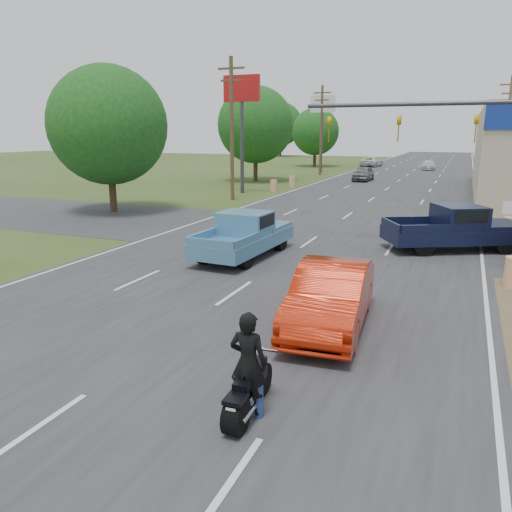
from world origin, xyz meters
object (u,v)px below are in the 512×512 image
at_px(navy_pickup, 458,228).
at_px(motorcycle, 247,394).
at_px(blue_pickup, 245,234).
at_px(distant_car_silver, 428,165).
at_px(distant_car_white, 372,162).
at_px(rider, 248,368).
at_px(red_convertible, 331,297).
at_px(distant_car_grey, 363,174).

bearing_deg(navy_pickup, motorcycle, -39.39).
relative_size(blue_pickup, distant_car_silver, 1.30).
xyz_separation_m(blue_pickup, distant_car_white, (-4.87, 56.62, -0.22)).
distance_m(rider, navy_pickup, 15.46).
relative_size(red_convertible, rider, 2.67).
xyz_separation_m(red_convertible, distant_car_white, (-9.92, 62.72, -0.12)).
xyz_separation_m(red_convertible, distant_car_grey, (-6.81, 40.07, -0.09)).
bearing_deg(red_convertible, rider, -98.17).
bearing_deg(distant_car_white, blue_pickup, 101.87).
height_order(red_convertible, distant_car_grey, red_convertible).
height_order(motorcycle, navy_pickup, navy_pickup).
height_order(rider, navy_pickup, navy_pickup).
height_order(blue_pickup, navy_pickup, navy_pickup).
height_order(blue_pickup, distant_car_white, blue_pickup).
distance_m(red_convertible, blue_pickup, 7.92).
bearing_deg(distant_car_grey, rider, -80.53).
xyz_separation_m(red_convertible, rider, (-0.28, -4.60, 0.11)).
bearing_deg(blue_pickup, distant_car_silver, 89.58).
distance_m(rider, distant_car_silver, 63.83).
relative_size(distant_car_grey, distant_car_white, 0.85).
relative_size(red_convertible, distant_car_silver, 1.16).
xyz_separation_m(distant_car_grey, distant_car_silver, (4.96, 19.13, -0.10)).
bearing_deg(rider, distant_car_grey, -83.44).
xyz_separation_m(navy_pickup, distant_car_white, (-12.72, 52.18, -0.27)).
bearing_deg(rider, distant_car_white, -83.61).
relative_size(rider, distant_car_silver, 0.43).
bearing_deg(navy_pickup, blue_pickup, -88.43).
bearing_deg(blue_pickup, rider, -62.94).
bearing_deg(distant_car_white, distant_car_grey, 104.77).
height_order(motorcycle, distant_car_grey, distant_car_grey).
xyz_separation_m(motorcycle, blue_pickup, (-4.77, 10.74, 0.46)).
bearing_deg(distant_car_silver, motorcycle, -93.97).
distance_m(motorcycle, blue_pickup, 11.77).
bearing_deg(distant_car_white, navy_pickup, 110.66).
xyz_separation_m(motorcycle, distant_car_grey, (-6.53, 44.72, 0.27)).
bearing_deg(blue_pickup, motorcycle, -63.02).
bearing_deg(distant_car_grey, red_convertible, -79.20).
height_order(motorcycle, blue_pickup, blue_pickup).
xyz_separation_m(distant_car_silver, distant_car_white, (-8.07, 3.52, 0.08)).
xyz_separation_m(motorcycle, distant_car_silver, (-1.57, 63.85, 0.17)).
bearing_deg(distant_car_grey, motorcycle, -80.54).
bearing_deg(distant_car_grey, blue_pickup, -85.88).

